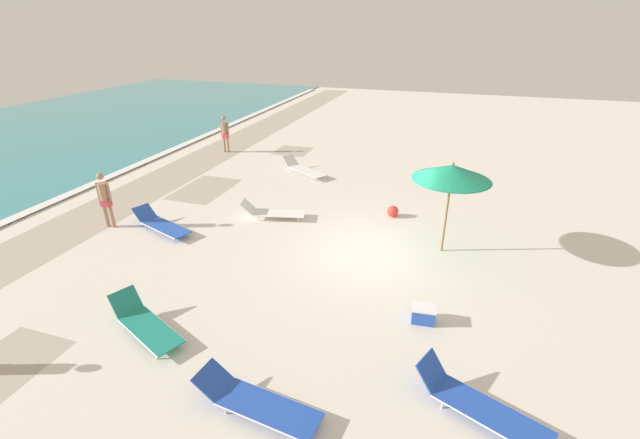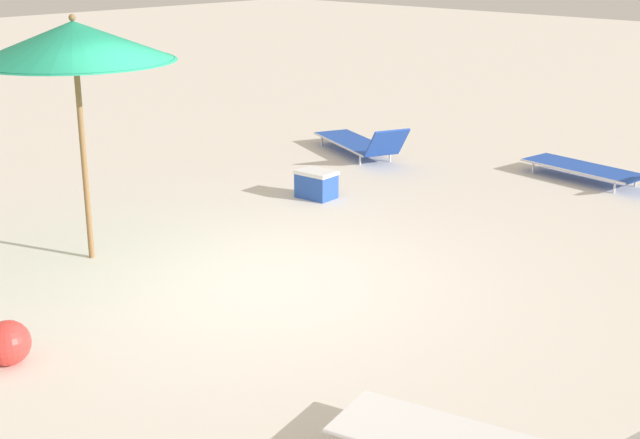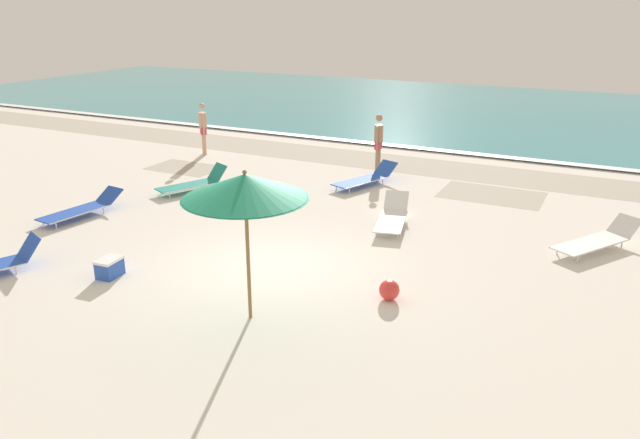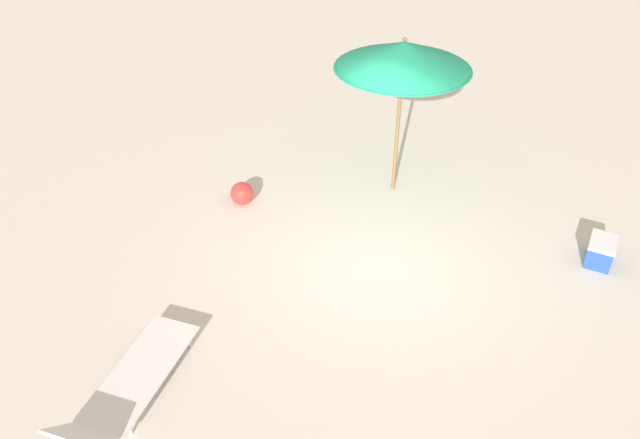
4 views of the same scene
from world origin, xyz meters
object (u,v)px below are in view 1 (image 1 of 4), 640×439
at_px(sun_lounger_under_umbrella, 273,212).
at_px(sun_lounger_beside_umbrella, 145,324).
at_px(beach_umbrella, 452,173).
at_px(sun_lounger_near_water_right, 256,402).
at_px(sun_lounger_near_water_left, 304,169).
at_px(beachgoer_wading_adult, 225,132).
at_px(sun_lounger_mid_beach_solo, 161,224).
at_px(beach_ball, 393,211).
at_px(cooler_box, 423,314).
at_px(sun_lounger_mid_beach_pair_a, 478,404).
at_px(beachgoer_shoreline_child, 105,197).

bearing_deg(sun_lounger_under_umbrella, sun_lounger_beside_umbrella, 164.67).
relative_size(beach_umbrella, sun_lounger_near_water_right, 1.14).
relative_size(sun_lounger_near_water_left, beachgoer_wading_adult, 1.29).
xyz_separation_m(sun_lounger_under_umbrella, beachgoer_wading_adult, (6.35, 5.25, 0.78)).
bearing_deg(sun_lounger_mid_beach_solo, beachgoer_wading_adult, 36.03).
xyz_separation_m(sun_lounger_near_water_left, sun_lounger_near_water_right, (-11.54, -3.40, -0.00)).
height_order(sun_lounger_near_water_right, sun_lounger_mid_beach_solo, sun_lounger_mid_beach_solo).
xyz_separation_m(sun_lounger_mid_beach_solo, beachgoer_wading_adult, (8.24, 2.38, 0.79)).
relative_size(sun_lounger_beside_umbrella, beach_ball, 5.63).
distance_m(sun_lounger_under_umbrella, sun_lounger_mid_beach_solo, 3.44).
xyz_separation_m(sun_lounger_under_umbrella, sun_lounger_beside_umbrella, (-5.99, 0.21, 0.00)).
bearing_deg(sun_lounger_mid_beach_solo, beach_ball, -44.05).
xyz_separation_m(sun_lounger_near_water_left, cooler_box, (-8.31, -5.76, -0.02)).
height_order(sun_lounger_mid_beach_pair_a, beachgoer_wading_adult, beachgoer_wading_adult).
height_order(sun_lounger_under_umbrella, cooler_box, sun_lounger_under_umbrella).
xyz_separation_m(beach_umbrella, beach_ball, (1.85, 1.68, -2.11)).
height_order(sun_lounger_under_umbrella, sun_lounger_near_water_left, sun_lounger_under_umbrella).
height_order(sun_lounger_near_water_left, sun_lounger_mid_beach_pair_a, sun_lounger_mid_beach_pair_a).
xyz_separation_m(beach_ball, cooler_box, (-5.18, -1.50, 0.00)).
bearing_deg(beach_umbrella, sun_lounger_near_water_right, 158.79).
bearing_deg(sun_lounger_mid_beach_solo, sun_lounger_mid_beach_pair_a, -94.31).
bearing_deg(beachgoer_wading_adult, sun_lounger_mid_beach_pair_a, -42.65).
distance_m(sun_lounger_under_umbrella, beach_ball, 3.93).
height_order(sun_lounger_beside_umbrella, beach_ball, sun_lounger_beside_umbrella).
relative_size(sun_lounger_under_umbrella, sun_lounger_mid_beach_pair_a, 0.96).
height_order(sun_lounger_under_umbrella, sun_lounger_near_water_right, sun_lounger_under_umbrella).
bearing_deg(cooler_box, beach_umbrella, -97.88).
relative_size(sun_lounger_under_umbrella, sun_lounger_mid_beach_solo, 0.93).
distance_m(sun_lounger_near_water_left, cooler_box, 10.11).
height_order(beach_umbrella, sun_lounger_near_water_left, beach_umbrella).
relative_size(sun_lounger_near_water_left, cooler_box, 4.33).
distance_m(sun_lounger_mid_beach_solo, beachgoer_wading_adult, 8.61).
height_order(beachgoer_wading_adult, beachgoer_shoreline_child, same).
distance_m(beachgoer_shoreline_child, cooler_box, 9.91).
relative_size(sun_lounger_beside_umbrella, sun_lounger_mid_beach_solo, 0.90).
distance_m(sun_lounger_mid_beach_solo, sun_lounger_mid_beach_pair_a, 10.04).
relative_size(sun_lounger_near_water_left, beach_ball, 6.17).
bearing_deg(beach_umbrella, sun_lounger_under_umbrella, 84.36).
distance_m(beach_umbrella, sun_lounger_mid_beach_solo, 8.62).
bearing_deg(sun_lounger_beside_umbrella, sun_lounger_near_water_right, -85.61).
bearing_deg(sun_lounger_under_umbrella, sun_lounger_mid_beach_pair_a, -147.08).
distance_m(sun_lounger_near_water_right, cooler_box, 3.99).
relative_size(sun_lounger_near_water_right, cooler_box, 4.27).
height_order(sun_lounger_under_umbrella, beachgoer_wading_adult, beachgoer_wading_adult).
relative_size(sun_lounger_under_umbrella, beachgoer_shoreline_child, 1.21).
distance_m(sun_lounger_beside_umbrella, sun_lounger_near_water_right, 3.23).
distance_m(beach_umbrella, beachgoer_shoreline_child, 10.13).
bearing_deg(beach_umbrella, beachgoer_shoreline_child, 99.39).
bearing_deg(sun_lounger_near_water_left, beach_ball, -94.70).
xyz_separation_m(sun_lounger_near_water_left, beachgoer_shoreline_child, (-6.63, 3.98, 0.79)).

